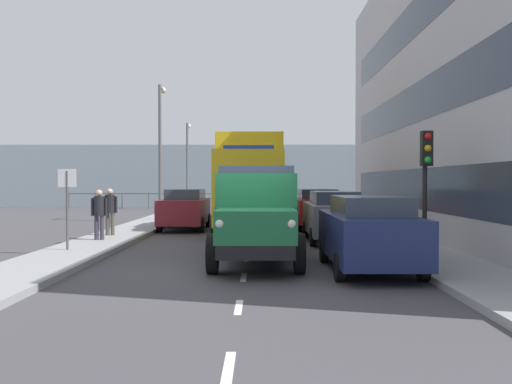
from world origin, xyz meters
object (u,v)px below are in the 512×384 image
Objects in this scene: car_grey_kerbside_1 at (333,216)px; car_navy_kerbside_near at (368,232)px; car_red_kerbside_2 at (317,208)px; lamp_post_promenade at (160,140)px; pedestrian_strolling at (110,208)px; pedestrian_in_dark_coat at (99,210)px; street_sign at (67,195)px; traffic_light_near at (426,165)px; lamp_post_far at (188,157)px; lorry_cargo_yellow at (250,181)px; truck_vintage_green at (256,217)px; car_maroon_oppositeside_0 at (185,208)px.

car_navy_kerbside_near is at bearing 90.00° from car_grey_kerbside_1.
lamp_post_promenade is at bearing -27.69° from car_red_kerbside_2.
car_red_kerbside_2 is 9.12m from pedestrian_strolling.
street_sign is (0.12, 2.71, 0.58)m from pedestrian_in_dark_coat.
lamp_post_promenade reaches higher than traffic_light_near.
lorry_cargo_yellow is at bearing 104.56° from lamp_post_far.
pedestrian_strolling is (7.79, -0.79, 0.22)m from car_grey_kerbside_1.
pedestrian_strolling reaches higher than pedestrian_in_dark_coat.
street_sign reaches higher than pedestrian_strolling.
car_red_kerbside_2 is 10.40m from traffic_light_near.
car_grey_kerbside_1 is 12.51m from lamp_post_promenade.
lorry_cargo_yellow is 4.54m from car_grey_kerbside_1.
lamp_post_promenade is (4.63, -6.14, 2.08)m from lorry_cargo_yellow.
car_red_kerbside_2 is 2.80× the size of pedestrian_in_dark_coat.
truck_vintage_green is at bearing 138.44° from pedestrian_in_dark_coat.
traffic_light_near is (-4.36, -0.74, 1.29)m from truck_vintage_green.
car_navy_kerbside_near is 2.04× the size of street_sign.
lorry_cargo_yellow is 9.20m from traffic_light_near.
car_grey_kerbside_1 and car_maroon_oppositeside_0 have the same top height.
car_red_kerbside_2 is 9.08m from lamp_post_promenade.
car_navy_kerbside_near is at bearing 105.31° from lamp_post_far.
lorry_cargo_yellow is 5.61m from pedestrian_strolling.
car_navy_kerbside_near is at bearing 115.57° from lamp_post_promenade.
truck_vintage_green is 0.92× the size of lamp_post_far.
street_sign is at bearing 89.73° from lamp_post_far.
truck_vintage_green is 15.88m from lamp_post_promenade.
pedestrian_in_dark_coat is at bearing 40.14° from lorry_cargo_yellow.
car_grey_kerbside_1 is at bearing 139.12° from car_maroon_oppositeside_0.
car_grey_kerbside_1 is 0.73× the size of lamp_post_far.
traffic_light_near is (-9.58, 5.40, 1.36)m from pedestrian_strolling.
pedestrian_strolling is (0.06, -1.57, 0.01)m from pedestrian_in_dark_coat.
truck_vintage_green reaches higher than car_red_kerbside_2.
traffic_light_near is 0.47× the size of lamp_post_promenade.
lamp_post_promenade reaches higher than lorry_cargo_yellow.
lamp_post_far reaches higher than car_grey_kerbside_1.
truck_vintage_green is 8.06m from pedestrian_strolling.
lamp_post_far reaches higher than car_maroon_oppositeside_0.
lamp_post_far reaches higher than pedestrian_strolling.
lorry_cargo_yellow reaches higher than street_sign.
pedestrian_strolling is 9.19m from lamp_post_promenade.
traffic_light_near is (-1.78, 10.12, 1.58)m from car_red_kerbside_2.
lorry_cargo_yellow is 5.02× the size of pedestrian_in_dark_coat.
car_red_kerbside_2 is at bearing -142.59° from lorry_cargo_yellow.
pedestrian_strolling is (5.22, -6.14, -0.06)m from truck_vintage_green.
street_sign is at bearing -6.65° from traffic_light_near.
car_maroon_oppositeside_0 is 4.64m from pedestrian_strolling.
truck_vintage_green reaches higher than pedestrian_strolling.
pedestrian_in_dark_coat reaches higher than car_navy_kerbside_near.
truck_vintage_green is 27.97m from lamp_post_far.
street_sign is (7.86, 3.49, 0.79)m from car_grey_kerbside_1.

